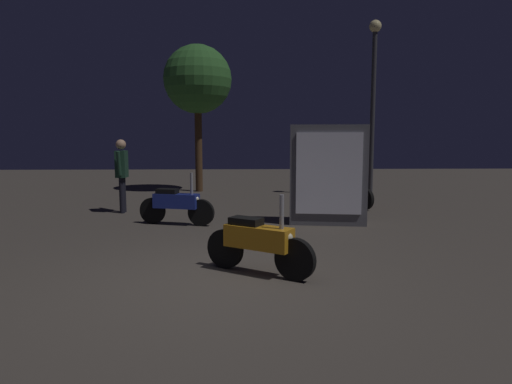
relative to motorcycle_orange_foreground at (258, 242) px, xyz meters
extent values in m
plane|color=#4C443D|center=(-0.52, -0.31, -0.44)|extent=(40.00, 40.00, 0.00)
cylinder|color=black|center=(-0.46, 0.30, -0.16)|extent=(0.52, 0.39, 0.56)
cylinder|color=black|center=(0.46, -0.30, -0.16)|extent=(0.52, 0.39, 0.56)
cube|color=orange|center=(0.00, 0.00, 0.07)|extent=(0.96, 0.77, 0.30)
cube|color=black|center=(-0.16, 0.11, 0.27)|extent=(0.50, 0.44, 0.10)
cylinder|color=gray|center=(0.30, -0.19, 0.45)|extent=(0.08, 0.08, 0.45)
sphere|color=#F2EABF|center=(0.38, -0.25, 0.12)|extent=(0.12, 0.12, 0.12)
cylinder|color=black|center=(-2.12, 3.65, -0.16)|extent=(0.57, 0.25, 0.56)
cylinder|color=black|center=(-1.06, 3.35, -0.16)|extent=(0.57, 0.25, 0.56)
cube|color=navy|center=(-1.59, 3.50, 0.07)|extent=(1.00, 0.54, 0.30)
cube|color=black|center=(-1.78, 3.56, 0.27)|extent=(0.49, 0.35, 0.10)
cylinder|color=gray|center=(-1.25, 3.41, 0.45)|extent=(0.07, 0.07, 0.45)
sphere|color=#F2EABF|center=(-1.16, 3.38, 0.12)|extent=(0.12, 0.12, 0.12)
cylinder|color=black|center=(2.33, 6.24, -0.16)|extent=(0.38, 0.53, 0.56)
cylinder|color=black|center=(2.91, 5.31, -0.16)|extent=(0.38, 0.53, 0.56)
cube|color=#B71414|center=(2.62, 5.77, 0.07)|extent=(0.76, 0.97, 0.30)
cube|color=black|center=(2.52, 5.94, 0.27)|extent=(0.44, 0.50, 0.10)
cylinder|color=gray|center=(2.81, 5.48, 0.45)|extent=(0.08, 0.08, 0.45)
sphere|color=#F2EABF|center=(2.86, 5.39, 0.12)|extent=(0.12, 0.12, 0.12)
cylinder|color=black|center=(-3.12, 5.00, 0.00)|extent=(0.12, 0.12, 0.87)
cylinder|color=black|center=(-3.12, 5.16, 0.00)|extent=(0.12, 0.12, 0.87)
cube|color=#1E3F2D|center=(-3.12, 5.08, 0.75)|extent=(0.24, 0.36, 0.65)
sphere|color=tan|center=(-3.12, 5.08, 1.23)|extent=(0.24, 0.24, 0.24)
cylinder|color=#1E3F2D|center=(-3.12, 4.84, 0.79)|extent=(0.09, 0.19, 0.59)
cylinder|color=#1E3F2D|center=(-3.12, 5.32, 0.79)|extent=(0.09, 0.19, 0.59)
cylinder|color=#38383D|center=(3.73, 7.63, 2.02)|extent=(0.14, 0.14, 4.92)
sphere|color=#F9E59E|center=(3.73, 7.63, 4.63)|extent=(0.36, 0.36, 0.36)
cylinder|color=#4C331E|center=(-1.65, 9.37, 1.03)|extent=(0.24, 0.24, 2.94)
sphere|color=#336B2D|center=(-1.65, 9.37, 3.29)|extent=(2.25, 2.25, 2.25)
cube|color=#595960|center=(1.62, 3.49, 0.61)|extent=(1.65, 0.72, 2.10)
cube|color=white|center=(1.58, 3.23, 0.66)|extent=(1.34, 0.23, 1.68)
camera|label=1|loc=(-0.23, -5.96, 1.42)|focal=31.71mm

